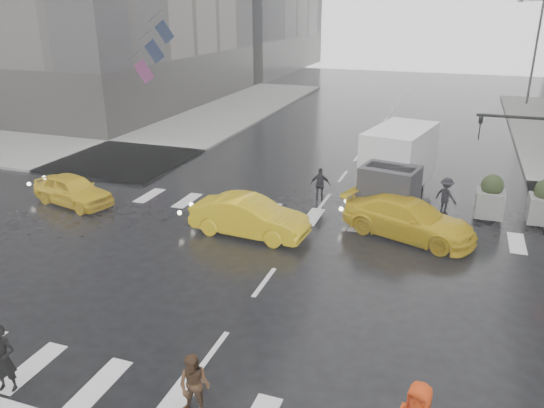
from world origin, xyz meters
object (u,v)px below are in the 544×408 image
at_px(taxi_front, 73,190).
at_px(box_truck, 396,165).
at_px(taxi_mid, 249,217).
at_px(pedestrian_brown, 194,386).

xyz_separation_m(taxi_front, box_truck, (13.57, 5.10, 1.06)).
bearing_deg(taxi_mid, pedestrian_brown, -161.15).
xyz_separation_m(taxi_front, taxi_mid, (8.71, -0.49, 0.07)).
height_order(taxi_front, taxi_mid, taxi_mid).
height_order(taxi_mid, box_truck, box_truck).
relative_size(pedestrian_brown, taxi_mid, 0.33).
bearing_deg(taxi_front, box_truck, -56.04).
height_order(pedestrian_brown, box_truck, box_truck).
xyz_separation_m(pedestrian_brown, taxi_mid, (-2.48, 9.45, -0.00)).
xyz_separation_m(pedestrian_brown, box_truck, (2.38, 15.04, 0.98)).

